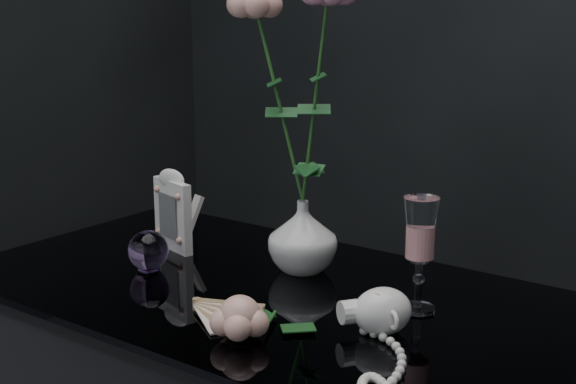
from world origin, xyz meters
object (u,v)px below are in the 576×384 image
Objects in this scene: picture_frame at (173,209)px; paperweight at (148,250)px; loose_rose at (240,317)px; vase at (303,236)px; wine_glass at (420,255)px; pearl_jar at (382,309)px.

paperweight is (0.05, -0.11, -0.04)m from picture_frame.
paperweight reaches higher than loose_rose.
vase reaches higher than loose_rose.
wine_glass is at bearing 15.65° from picture_frame.
wine_glass is at bearing 13.50° from paperweight.
picture_frame is 2.20× the size of paperweight.
picture_frame reaches higher than paperweight.
picture_frame is at bearing 179.94° from wine_glass.
wine_glass is at bearing 124.12° from pearl_jar.
picture_frame is at bearing 113.82° from paperweight.
wine_glass is 0.52m from picture_frame.
wine_glass is 1.13× the size of picture_frame.
vase is 0.81× the size of picture_frame.
pearl_jar is (0.25, -0.15, -0.03)m from vase.
wine_glass is 0.49m from paperweight.
picture_frame is 0.63× the size of pearl_jar.
loose_rose is (0.10, -0.29, -0.03)m from vase.
paperweight is 0.39× the size of loose_rose.
pearl_jar is (0.52, -0.11, -0.04)m from picture_frame.
picture_frame is 0.45m from loose_rose.
paperweight is 0.47m from pearl_jar.
pearl_jar is (0.47, 0.01, -0.00)m from paperweight.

